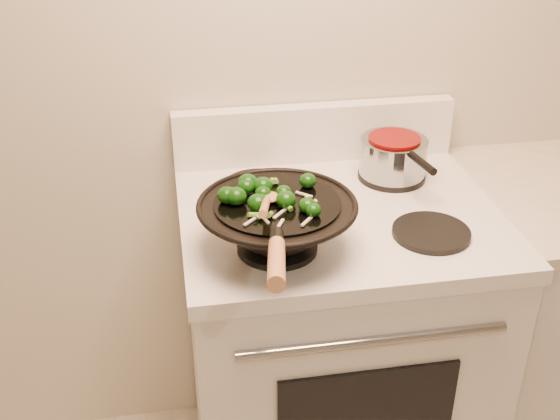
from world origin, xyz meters
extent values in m
plane|color=beige|center=(0.00, 1.50, 1.30)|extent=(3.50, 0.00, 3.50)
cube|color=white|center=(-0.03, 1.17, 0.44)|extent=(0.76, 0.64, 0.88)
cube|color=white|center=(-0.03, 1.17, 0.90)|extent=(0.78, 0.66, 0.04)
cube|color=white|center=(-0.03, 1.47, 1.00)|extent=(0.78, 0.05, 0.16)
cylinder|color=gray|center=(-0.03, 0.84, 0.78)|extent=(0.60, 0.02, 0.02)
cube|color=black|center=(-0.03, 0.84, 0.55)|extent=(0.42, 0.01, 0.28)
cylinder|color=black|center=(-0.21, 1.02, 0.93)|extent=(0.18, 0.18, 0.01)
cylinder|color=black|center=(0.15, 1.02, 0.93)|extent=(0.18, 0.18, 0.01)
cylinder|color=black|center=(-0.21, 1.32, 0.93)|extent=(0.18, 0.18, 0.01)
cylinder|color=black|center=(0.15, 1.32, 0.93)|extent=(0.18, 0.18, 0.01)
torus|color=black|center=(-0.21, 1.02, 1.03)|extent=(0.35, 0.35, 0.01)
cylinder|color=black|center=(-0.21, 1.02, 1.04)|extent=(0.28, 0.28, 0.01)
cylinder|color=black|center=(-0.24, 0.83, 1.07)|extent=(0.04, 0.06, 0.04)
cylinder|color=#B07545|center=(-0.26, 0.71, 1.09)|extent=(0.06, 0.19, 0.06)
ellipsoid|color=#0C3608|center=(-0.19, 1.00, 1.06)|extent=(0.04, 0.04, 0.04)
cylinder|color=#3F782B|center=(-0.18, 1.00, 1.05)|extent=(0.02, 0.02, 0.01)
ellipsoid|color=#0C3608|center=(-0.30, 1.03, 1.06)|extent=(0.05, 0.05, 0.04)
ellipsoid|color=#0C3608|center=(-0.14, 0.95, 1.05)|extent=(0.03, 0.03, 0.03)
ellipsoid|color=#0C3608|center=(-0.26, 1.09, 1.06)|extent=(0.04, 0.04, 0.04)
cylinder|color=#3F782B|center=(-0.25, 1.09, 1.05)|extent=(0.02, 0.01, 0.01)
ellipsoid|color=#0C3608|center=(-0.15, 0.97, 1.06)|extent=(0.04, 0.04, 0.03)
ellipsoid|color=#0C3608|center=(-0.31, 1.04, 1.06)|extent=(0.04, 0.04, 0.04)
ellipsoid|color=#0C3608|center=(-0.25, 0.99, 1.06)|extent=(0.04, 0.04, 0.04)
cylinder|color=#3F782B|center=(-0.24, 0.99, 1.05)|extent=(0.02, 0.02, 0.01)
ellipsoid|color=#0C3608|center=(-0.23, 1.07, 1.06)|extent=(0.04, 0.04, 0.04)
ellipsoid|color=#0C3608|center=(-0.24, 1.04, 1.05)|extent=(0.04, 0.04, 0.03)
ellipsoid|color=#0C3608|center=(-0.19, 1.04, 1.05)|extent=(0.03, 0.03, 0.03)
cylinder|color=#3F782B|center=(-0.18, 1.04, 1.05)|extent=(0.01, 0.02, 0.01)
ellipsoid|color=#0C3608|center=(-0.27, 1.07, 1.06)|extent=(0.04, 0.04, 0.03)
ellipsoid|color=#0C3608|center=(-0.13, 1.08, 1.06)|extent=(0.04, 0.04, 0.03)
cube|color=silver|center=(-0.24, 1.02, 1.04)|extent=(0.03, 0.01, 0.00)
cube|color=silver|center=(-0.16, 0.96, 1.04)|extent=(0.02, 0.04, 0.00)
cube|color=silver|center=(-0.16, 0.93, 1.04)|extent=(0.03, 0.04, 0.00)
cube|color=silver|center=(-0.23, 1.07, 1.04)|extent=(0.03, 0.04, 0.00)
cube|color=silver|center=(-0.26, 1.07, 1.04)|extent=(0.04, 0.02, 0.00)
cube|color=silver|center=(-0.27, 0.95, 1.04)|extent=(0.04, 0.04, 0.00)
cube|color=silver|center=(-0.15, 1.04, 1.04)|extent=(0.04, 0.03, 0.00)
cube|color=silver|center=(-0.25, 0.95, 1.04)|extent=(0.01, 0.03, 0.00)
cube|color=silver|center=(-0.21, 0.97, 1.04)|extent=(0.04, 0.04, 0.00)
cube|color=silver|center=(-0.22, 0.92, 1.04)|extent=(0.02, 0.04, 0.00)
cylinder|color=#60A435|center=(-0.25, 0.95, 1.05)|extent=(0.02, 0.02, 0.01)
cylinder|color=#60A435|center=(-0.23, 0.96, 1.05)|extent=(0.02, 0.03, 0.01)
cylinder|color=#60A435|center=(-0.28, 1.06, 1.05)|extent=(0.02, 0.02, 0.01)
cylinder|color=#60A435|center=(-0.20, 1.11, 1.05)|extent=(0.03, 0.02, 0.02)
cylinder|color=#60A435|center=(-0.19, 0.98, 1.05)|extent=(0.01, 0.02, 0.02)
cylinder|color=#60A435|center=(-0.16, 0.97, 1.05)|extent=(0.02, 0.03, 0.02)
cylinder|color=#60A435|center=(-0.20, 1.11, 1.05)|extent=(0.02, 0.02, 0.01)
cylinder|color=#60A435|center=(-0.27, 0.96, 1.05)|extent=(0.03, 0.02, 0.01)
sphere|color=#F6EDAD|center=(-0.22, 1.04, 1.04)|extent=(0.01, 0.01, 0.01)
sphere|color=#F6EDAD|center=(-0.19, 1.01, 1.04)|extent=(0.01, 0.01, 0.01)
sphere|color=#F6EDAD|center=(-0.13, 1.00, 1.04)|extent=(0.01, 0.01, 0.01)
sphere|color=#F6EDAD|center=(-0.14, 1.03, 1.04)|extent=(0.01, 0.01, 0.01)
sphere|color=#F6EDAD|center=(-0.24, 0.96, 1.04)|extent=(0.01, 0.01, 0.01)
ellipsoid|color=#B07545|center=(-0.23, 1.03, 1.05)|extent=(0.07, 0.06, 0.02)
cylinder|color=#B07545|center=(-0.25, 0.90, 1.10)|extent=(0.06, 0.24, 0.11)
cylinder|color=gray|center=(0.15, 1.32, 0.98)|extent=(0.18, 0.18, 0.10)
cylinder|color=#6B0605|center=(0.15, 1.32, 1.03)|extent=(0.14, 0.14, 0.01)
cylinder|color=black|center=(0.18, 1.18, 1.03)|extent=(0.04, 0.11, 0.02)
camera|label=1|loc=(-0.42, -0.28, 1.76)|focal=45.00mm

